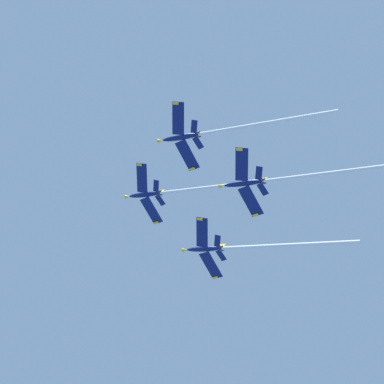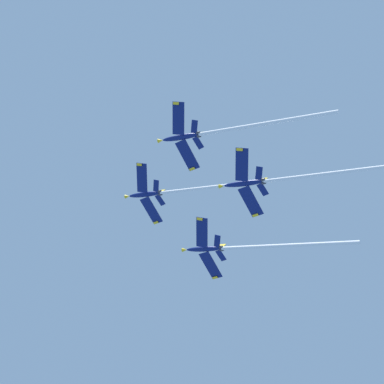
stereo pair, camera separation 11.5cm
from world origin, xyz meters
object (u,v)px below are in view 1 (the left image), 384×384
jet_left_wing (215,132)px  jet_right_wing (239,247)px  jet_lead (179,191)px  jet_slot (291,178)px

jet_left_wing → jet_right_wing: jet_right_wing is taller
jet_right_wing → jet_left_wing: bearing=3.3°
jet_lead → jet_slot: (-0.33, 30.25, -16.76)m
jet_right_wing → jet_slot: bearing=44.2°
jet_slot → jet_lead: bearing=-89.4°
jet_left_wing → jet_slot: 23.47m
jet_right_wing → jet_slot: 26.39m
jet_lead → jet_left_wing: 22.70m
jet_left_wing → jet_slot: (-15.45, 15.59, -8.29)m
jet_right_wing → jet_slot: jet_right_wing is taller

